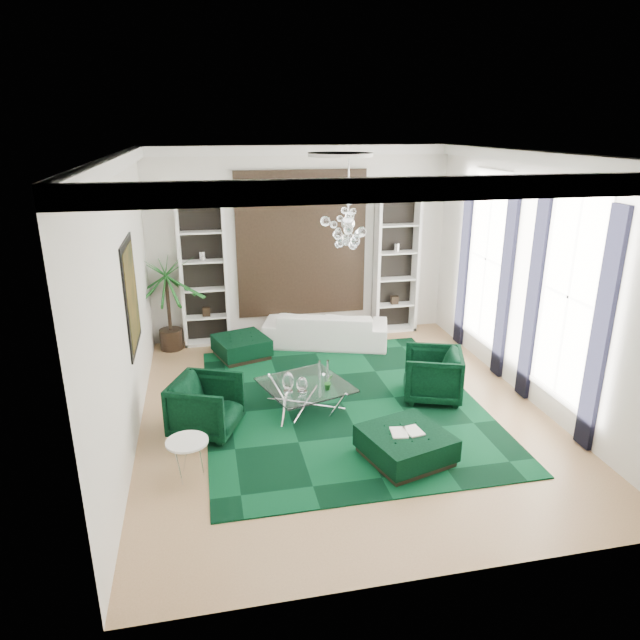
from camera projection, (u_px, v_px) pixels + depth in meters
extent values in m
cube|color=tan|center=(342.00, 411.00, 8.77)|extent=(6.00, 7.00, 0.02)
cube|color=white|center=(346.00, 153.00, 7.52)|extent=(6.00, 7.00, 0.02)
cube|color=silver|center=(301.00, 244.00, 11.39)|extent=(6.00, 0.02, 3.80)
cube|color=silver|center=(443.00, 403.00, 4.90)|extent=(6.00, 0.02, 3.80)
cube|color=silver|center=(124.00, 304.00, 7.56)|extent=(0.02, 7.00, 3.80)
cube|color=silver|center=(534.00, 280.00, 8.73)|extent=(0.02, 7.00, 3.80)
cylinder|color=white|center=(340.00, 155.00, 7.81)|extent=(0.90, 0.90, 0.05)
cube|color=black|center=(302.00, 244.00, 11.35)|extent=(2.50, 0.06, 2.80)
cube|color=black|center=(132.00, 295.00, 8.14)|extent=(0.04, 1.30, 1.60)
cube|color=white|center=(569.00, 297.00, 7.89)|extent=(0.03, 1.10, 2.90)
cube|color=black|center=(601.00, 333.00, 7.24)|extent=(0.07, 0.30, 3.25)
cube|color=black|center=(533.00, 298.00, 8.69)|extent=(0.07, 0.30, 3.25)
cube|color=white|center=(487.00, 259.00, 10.11)|extent=(0.03, 1.10, 2.90)
cube|color=black|center=(505.00, 284.00, 9.46)|extent=(0.07, 0.30, 3.25)
cube|color=black|center=(464.00, 263.00, 10.91)|extent=(0.07, 0.30, 3.25)
cube|color=black|center=(342.00, 403.00, 8.97)|extent=(4.20, 5.00, 0.02)
imported|color=white|center=(326.00, 328.00, 11.25)|extent=(2.57, 1.62, 0.70)
imported|color=black|center=(206.00, 406.00, 8.03)|extent=(1.17, 1.15, 0.81)
imported|color=black|center=(432.00, 375.00, 9.03)|extent=(1.14, 1.12, 0.81)
cube|color=black|center=(242.00, 347.00, 10.69)|extent=(1.13, 1.13, 0.40)
cube|color=black|center=(406.00, 446.00, 7.41)|extent=(1.24, 1.24, 0.40)
cube|color=white|center=(406.00, 431.00, 7.34)|extent=(0.42, 0.28, 0.03)
cylinder|color=white|center=(189.00, 459.00, 7.03)|extent=(0.66, 0.66, 0.50)
imported|color=#19591E|center=(328.00, 382.00, 8.47)|extent=(0.16, 0.14, 0.24)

